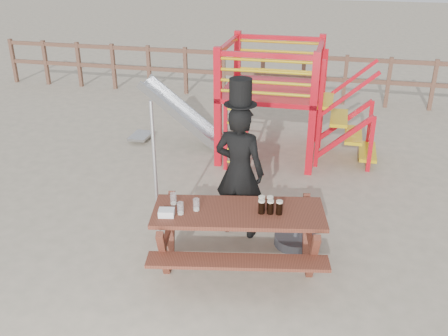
% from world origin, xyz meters
% --- Properties ---
extents(ground, '(60.00, 60.00, 0.00)m').
position_xyz_m(ground, '(0.00, 0.00, 0.00)').
color(ground, '#B4A48C').
rests_on(ground, ground).
extents(back_fence, '(15.09, 0.09, 1.20)m').
position_xyz_m(back_fence, '(0.00, 7.00, 0.74)').
color(back_fence, brown).
rests_on(back_fence, ground).
extents(playground_fort, '(4.71, 1.84, 2.10)m').
position_xyz_m(playground_fort, '(0.12, 3.58, 1.07)').
color(playground_fort, red).
rests_on(playground_fort, ground).
extents(picnic_table, '(2.25, 1.75, 0.78)m').
position_xyz_m(picnic_table, '(0.36, -0.08, 0.49)').
color(picnic_table, brown).
rests_on(picnic_table, ground).
extents(man_with_hat, '(0.73, 0.54, 2.16)m').
position_xyz_m(man_with_hat, '(0.21, 0.69, 0.97)').
color(man_with_hat, black).
rests_on(man_with_hat, ground).
extents(metal_pole, '(0.04, 0.04, 2.00)m').
position_xyz_m(metal_pole, '(-0.72, 0.08, 1.00)').
color(metal_pole, '#B2B2B7').
rests_on(metal_pole, ground).
extents(parasol_base, '(0.56, 0.56, 0.24)m').
position_xyz_m(parasol_base, '(1.01, 0.56, 0.07)').
color(parasol_base, '#3B3C41').
rests_on(parasol_base, ground).
extents(paper_bag, '(0.20, 0.17, 0.08)m').
position_xyz_m(paper_bag, '(-0.42, -0.39, 0.82)').
color(paper_bag, white).
rests_on(paper_bag, picnic_table).
extents(stout_pints, '(0.29, 0.19, 0.17)m').
position_xyz_m(stout_pints, '(0.71, -0.03, 0.87)').
color(stout_pints, black).
rests_on(stout_pints, picnic_table).
extents(empty_glasses, '(0.39, 0.28, 0.15)m').
position_xyz_m(empty_glasses, '(-0.28, -0.20, 0.85)').
color(empty_glasses, silver).
rests_on(empty_glasses, picnic_table).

